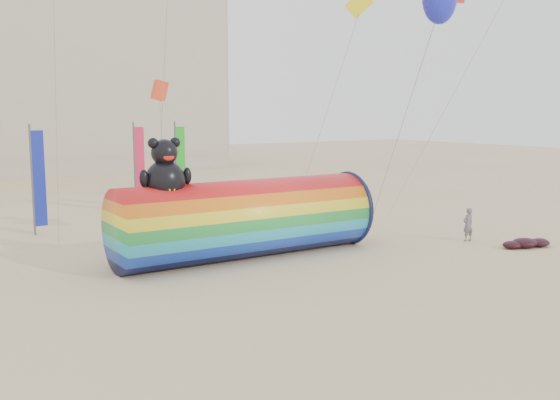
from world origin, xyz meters
TOP-DOWN VIEW (x-y plane):
  - ground at (0.00, 0.00)m, footprint 160.00×160.00m
  - windsock_assembly at (-0.25, 2.87)m, footprint 10.65×3.24m
  - kite_handler at (9.64, 0.16)m, footprint 0.57×0.39m
  - fabric_bundle at (10.82, -2.05)m, footprint 2.62×1.35m
  - festival_banners at (-1.28, 14.33)m, footprint 9.08×3.77m

SIDE VIEW (x-z plane):
  - ground at x=0.00m, z-range 0.00..0.00m
  - fabric_bundle at x=10.82m, z-range -0.03..0.37m
  - kite_handler at x=9.64m, z-range 0.00..1.50m
  - windsock_assembly at x=-0.25m, z-range -0.83..4.08m
  - festival_banners at x=-1.28m, z-range 0.04..5.24m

